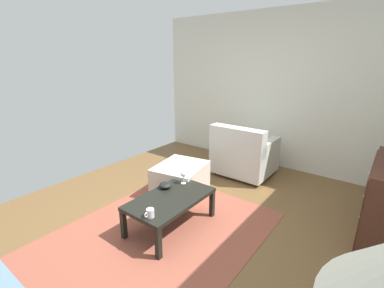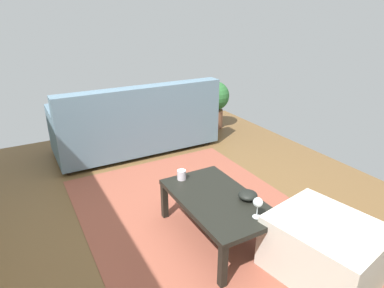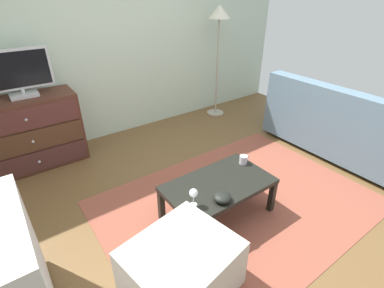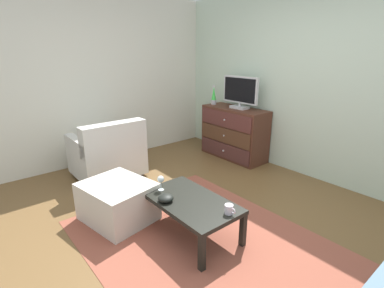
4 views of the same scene
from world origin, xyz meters
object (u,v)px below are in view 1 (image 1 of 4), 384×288
Objects in this scene: bowl_decorative at (165,185)px; armchair at (243,155)px; coffee_table at (170,201)px; wine_glass at (183,175)px; ottoman at (181,179)px; mug at (150,213)px.

armchair is (-1.65, 0.17, -0.06)m from bowl_decorative.
bowl_decorative is (-0.13, -0.19, 0.08)m from coffee_table.
wine_glass is 1.44m from armchair.
wine_glass is (-0.35, -0.10, 0.16)m from coffee_table.
ottoman is (-0.56, -0.24, -0.19)m from bowl_decorative.
armchair reaches higher than wine_glass.
bowl_decorative is (-0.54, -0.30, -0.01)m from mug.
coffee_table is 1.12× the size of armchair.
wine_glass is 1.38× the size of mug.
armchair is at bearing 174.28° from bowl_decorative.
bowl_decorative is at bearing -150.74° from mug.
coffee_table is 0.43m from mug.
wine_glass reaches higher than mug.
wine_glass is at bearing 44.22° from ottoman.
mug is (0.41, 0.11, 0.09)m from coffee_table.
ottoman reaches higher than coffee_table.
coffee_table is 0.25m from bowl_decorative.
mug is 0.77× the size of bowl_decorative.
coffee_table is 0.40m from wine_glass.
coffee_table is 1.78m from armchair.
armchair reaches higher than mug.
coffee_table is at bearing 56.27° from bowl_decorative.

